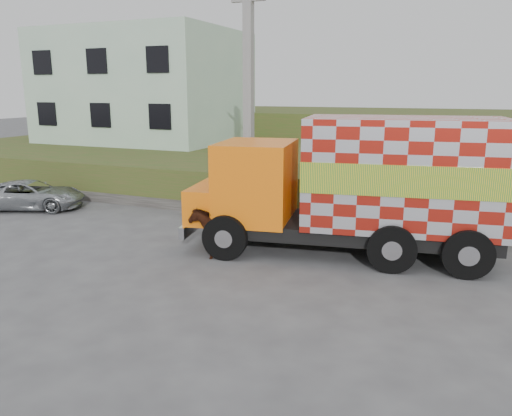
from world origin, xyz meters
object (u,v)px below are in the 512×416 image
at_px(cargo_truck, 359,185).
at_px(pedestrian, 342,145).
at_px(cow, 220,229).
at_px(utility_pole, 249,98).
at_px(suv, 31,195).

relative_size(cargo_truck, pedestrian, 4.84).
height_order(cargo_truck, pedestrian, cargo_truck).
bearing_deg(cargo_truck, cow, -167.12).
bearing_deg(utility_pole, suv, -162.29).
bearing_deg(cow, cargo_truck, 44.24).
bearing_deg(suv, pedestrian, -89.04).
bearing_deg(cargo_truck, pedestrian, 98.76).
relative_size(cargo_truck, suv, 2.22).
bearing_deg(pedestrian, utility_pole, 22.03).
relative_size(utility_pole, cargo_truck, 0.94).
xyz_separation_m(cargo_truck, pedestrian, (-1.66, 5.00, 0.49)).
bearing_deg(cow, utility_pole, 125.29).
xyz_separation_m(cow, suv, (-8.82, 1.89, -0.15)).
distance_m(utility_pole, cargo_truck, 5.78).
distance_m(utility_pole, pedestrian, 3.86).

